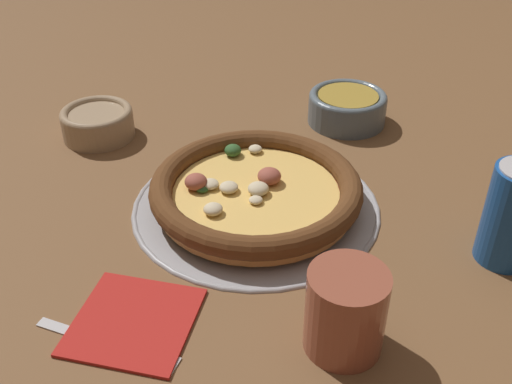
{
  "coord_description": "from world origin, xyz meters",
  "views": [
    {
      "loc": [
        0.22,
        0.61,
        0.47
      ],
      "look_at": [
        0.0,
        0.0,
        0.02
      ],
      "focal_mm": 42.0,
      "sensor_mm": 36.0,
      "label": 1
    }
  ],
  "objects": [
    {
      "name": "ground_plane",
      "position": [
        0.0,
        0.0,
        0.0
      ],
      "size": [
        3.0,
        3.0,
        0.0
      ],
      "primitive_type": "plane",
      "color": "brown"
    },
    {
      "name": "pizza_tray",
      "position": [
        0.0,
        0.0,
        0.0
      ],
      "size": [
        0.33,
        0.33,
        0.01
      ],
      "color": "#9E9EA3",
      "rests_on": "ground_plane"
    },
    {
      "name": "pizza",
      "position": [
        0.0,
        -0.0,
        0.03
      ],
      "size": [
        0.28,
        0.28,
        0.04
      ],
      "color": "#BC7F42",
      "rests_on": "pizza_tray"
    },
    {
      "name": "bowl_near",
      "position": [
        -0.23,
        -0.18,
        0.03
      ],
      "size": [
        0.13,
        0.13,
        0.05
      ],
      "color": "slate",
      "rests_on": "ground_plane"
    },
    {
      "name": "bowl_far",
      "position": [
        0.17,
        -0.27,
        0.03
      ],
      "size": [
        0.11,
        0.11,
        0.05
      ],
      "color": "#9E8466",
      "rests_on": "ground_plane"
    },
    {
      "name": "drinking_cup",
      "position": [
        0.0,
        0.25,
        0.05
      ],
      "size": [
        0.08,
        0.08,
        0.09
      ],
      "color": "brown",
      "rests_on": "ground_plane"
    },
    {
      "name": "napkin",
      "position": [
        0.19,
        0.15,
        0.0
      ],
      "size": [
        0.17,
        0.17,
        0.01
      ],
      "rotation": [
        0.0,
        0.0,
        -0.58
      ],
      "color": "#B2231E",
      "rests_on": "ground_plane"
    },
    {
      "name": "fork",
      "position": [
        0.22,
        0.18,
        0.0
      ],
      "size": [
        0.13,
        0.12,
        0.0
      ],
      "rotation": [
        0.0,
        0.0,
        8.7
      ],
      "color": "#B7B7BC",
      "rests_on": "ground_plane"
    }
  ]
}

